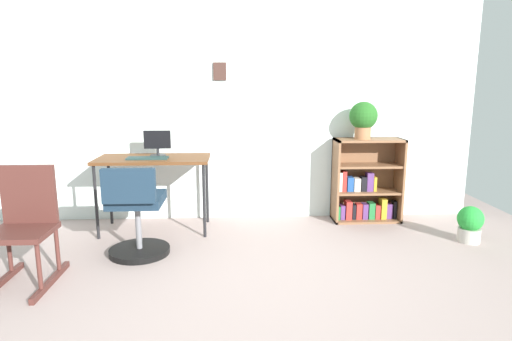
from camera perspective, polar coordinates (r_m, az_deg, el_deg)
The scene contains 10 objects.
ground_plane at distance 2.90m, azimuth -2.51°, elevation -18.65°, with size 6.24×6.24×0.00m, color gray.
wall_back at distance 4.67m, azimuth -2.86°, elevation 9.17°, with size 5.20×0.12×2.56m.
desk at distance 4.37m, azimuth -13.41°, elevation 0.89°, with size 1.10×0.54×0.75m.
monitor at distance 4.42m, azimuth -12.90°, elevation 3.54°, with size 0.26×0.16×0.26m.
keyboard at distance 4.28m, azimuth -14.14°, elevation 1.61°, with size 0.39×0.14×0.02m, color #203636.
office_chair at distance 3.80m, azimuth -15.54°, elevation -5.85°, with size 0.52×0.55×0.81m.
rocking_chair at distance 3.62m, azimuth -28.23°, elevation -6.29°, with size 0.42×0.64×0.86m.
bookshelf_low at distance 4.80m, azimuth 14.21°, elevation -1.81°, with size 0.72×0.30×0.89m.
potted_plant_on_shelf at distance 4.63m, azimuth 14.00°, elevation 6.76°, with size 0.29×0.29×0.39m.
potted_plant_floor at distance 4.51m, azimuth 26.43°, elevation -6.29°, with size 0.23×0.23×0.34m.
Camera 1 is at (-0.01, -2.52, 1.45)m, focal length 30.26 mm.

